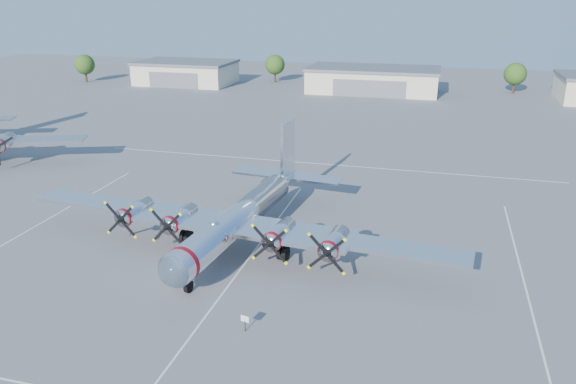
% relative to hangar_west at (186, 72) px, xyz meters
% --- Properties ---
extents(ground, '(260.00, 260.00, 0.00)m').
position_rel_hangar_west_xyz_m(ground, '(45.00, -81.96, -2.71)').
color(ground, '#5D5D60').
rests_on(ground, ground).
extents(parking_lines, '(60.00, 50.08, 0.01)m').
position_rel_hangar_west_xyz_m(parking_lines, '(45.00, -83.71, -2.71)').
color(parking_lines, silver).
rests_on(parking_lines, ground).
extents(hangar_west, '(22.60, 14.60, 5.40)m').
position_rel_hangar_west_xyz_m(hangar_west, '(0.00, 0.00, 0.00)').
color(hangar_west, beige).
rests_on(hangar_west, ground).
extents(hangar_center, '(28.60, 14.60, 5.40)m').
position_rel_hangar_west_xyz_m(hangar_center, '(45.00, -0.00, -0.00)').
color(hangar_center, beige).
rests_on(hangar_center, ground).
extents(tree_far_west, '(4.80, 4.80, 6.64)m').
position_rel_hangar_west_xyz_m(tree_far_west, '(-25.00, -3.96, 1.51)').
color(tree_far_west, '#382619').
rests_on(tree_far_west, ground).
extents(tree_west, '(4.80, 4.80, 6.64)m').
position_rel_hangar_west_xyz_m(tree_west, '(20.00, 8.04, 1.51)').
color(tree_west, '#382619').
rests_on(tree_west, ground).
extents(tree_east, '(4.80, 4.80, 6.64)m').
position_rel_hangar_west_xyz_m(tree_east, '(75.00, 6.04, 1.51)').
color(tree_east, '#382619').
rests_on(tree_east, ground).
extents(main_bomber_b29, '(42.07, 30.91, 8.74)m').
position_rel_hangar_west_xyz_m(main_bomber_b29, '(43.42, -82.69, -2.71)').
color(main_bomber_b29, silver).
rests_on(main_bomber_b29, ground).
extents(info_placard, '(0.60, 0.16, 1.16)m').
position_rel_hangar_west_xyz_m(info_placard, '(48.25, -95.65, -1.90)').
color(info_placard, black).
rests_on(info_placard, ground).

